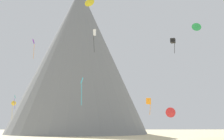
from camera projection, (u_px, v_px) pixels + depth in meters
The scene contains 11 objects.
rock_massif at pixel (77, 64), 121.91m from camera, with size 61.13×59.98×63.93m.
kite_teal_low at pixel (15, 100), 77.93m from camera, with size 0.52×0.67×3.77m.
kite_gold_low at pixel (13, 104), 81.03m from camera, with size 1.36×0.44×5.12m.
kite_green_mid at pixel (196, 27), 63.06m from camera, with size 2.12×0.99×2.02m.
kite_violet_mid at pixel (34, 45), 75.90m from camera, with size 0.67×0.72×5.36m.
kite_black_mid at pixel (173, 41), 53.40m from camera, with size 1.15×1.14×2.83m.
kite_yellow_high at pixel (89, 2), 73.40m from camera, with size 2.79×1.87×2.53m.
kite_red_low at pixel (171, 112), 68.59m from camera, with size 2.40×0.32×2.39m.
kite_cyan_low at pixel (82, 86), 45.83m from camera, with size 0.37×0.66×4.48m.
kite_white_mid at pixel (94, 36), 64.43m from camera, with size 0.70×0.31×5.34m.
kite_orange_low at pixel (149, 102), 54.41m from camera, with size 0.92×0.72×3.19m.
Camera 1 is at (-2.68, -26.56, 3.58)m, focal length 46.11 mm.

